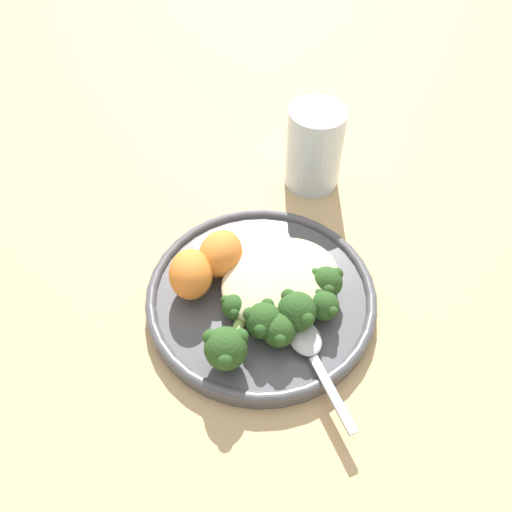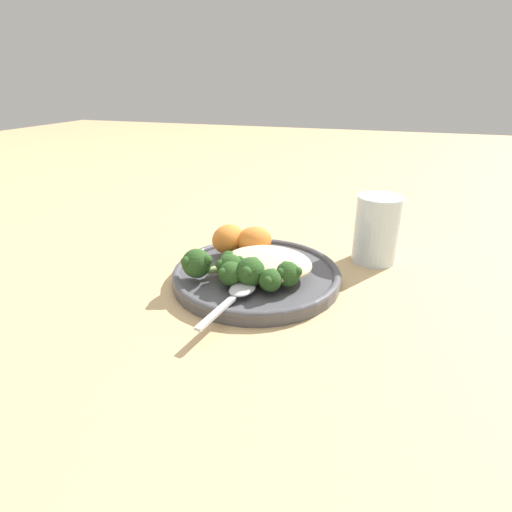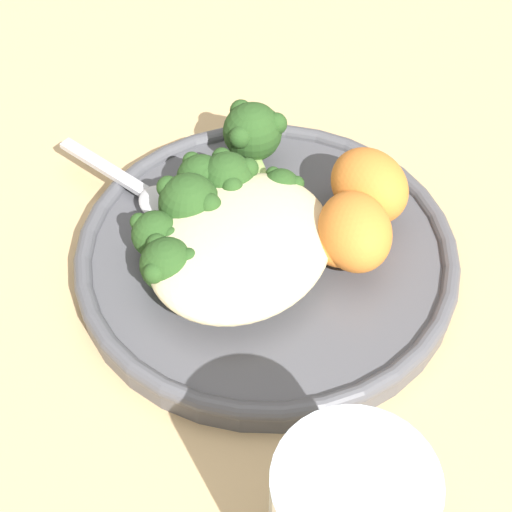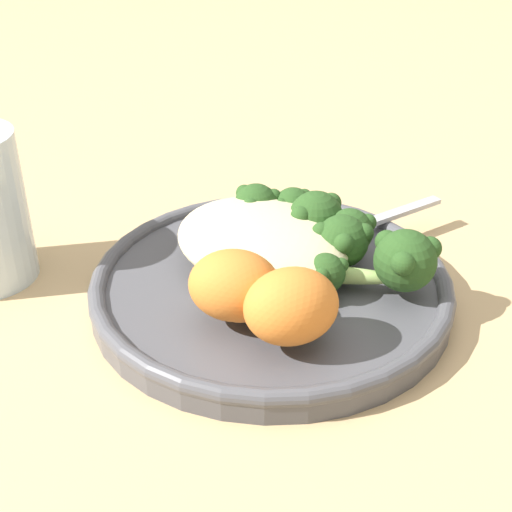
# 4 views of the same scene
# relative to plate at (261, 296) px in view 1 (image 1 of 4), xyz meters

# --- Properties ---
(ground_plane) EXTENTS (4.00, 4.00, 0.00)m
(ground_plane) POSITION_rel_plate_xyz_m (0.01, -0.01, -0.01)
(ground_plane) COLOR tan
(plate) EXTENTS (0.25, 0.25, 0.02)m
(plate) POSITION_rel_plate_xyz_m (0.00, 0.00, 0.00)
(plate) COLOR #4C4C51
(plate) RESTS_ON ground_plane
(quinoa_mound) EXTENTS (0.13, 0.11, 0.03)m
(quinoa_mound) POSITION_rel_plate_xyz_m (-0.02, 0.01, 0.03)
(quinoa_mound) COLOR beige
(quinoa_mound) RESTS_ON plate
(broccoli_stalk_0) EXTENTS (0.08, 0.06, 0.03)m
(broccoli_stalk_0) POSITION_rel_plate_xyz_m (0.02, 0.00, 0.02)
(broccoli_stalk_0) COLOR #9EBC66
(broccoli_stalk_0) RESTS_ON plate
(broccoli_stalk_1) EXTENTS (0.11, 0.09, 0.04)m
(broccoli_stalk_1) POSITION_rel_plate_xyz_m (0.07, 0.05, 0.03)
(broccoli_stalk_1) COLOR #9EBC66
(broccoli_stalk_1) RESTS_ON plate
(broccoli_stalk_2) EXTENTS (0.06, 0.09, 0.04)m
(broccoli_stalk_2) POSITION_rel_plate_xyz_m (0.02, 0.04, 0.03)
(broccoli_stalk_2) COLOR #9EBC66
(broccoli_stalk_2) RESTS_ON plate
(broccoli_stalk_3) EXTENTS (0.05, 0.12, 0.03)m
(broccoli_stalk_3) POSITION_rel_plate_xyz_m (0.01, 0.04, 0.02)
(broccoli_stalk_3) COLOR #9EBC66
(broccoli_stalk_3) RESTS_ON plate
(broccoli_stalk_4) EXTENTS (0.04, 0.12, 0.04)m
(broccoli_stalk_4) POSITION_rel_plate_xyz_m (-0.01, 0.04, 0.03)
(broccoli_stalk_4) COLOR #9EBC66
(broccoli_stalk_4) RESTS_ON plate
(broccoli_stalk_5) EXTENTS (0.06, 0.11, 0.03)m
(broccoli_stalk_5) POSITION_rel_plate_xyz_m (-0.03, 0.05, 0.02)
(broccoli_stalk_5) COLOR #9EBC66
(broccoli_stalk_5) RESTS_ON plate
(broccoli_stalk_6) EXTENTS (0.10, 0.09, 0.03)m
(broccoli_stalk_6) POSITION_rel_plate_xyz_m (-0.04, 0.03, 0.03)
(broccoli_stalk_6) COLOR #9EBC66
(broccoli_stalk_6) RESTS_ON plate
(sweet_potato_chunk_0) EXTENTS (0.06, 0.06, 0.03)m
(sweet_potato_chunk_0) POSITION_rel_plate_xyz_m (0.02, -0.05, 0.03)
(sweet_potato_chunk_0) COLOR orange
(sweet_potato_chunk_0) RESTS_ON plate
(sweet_potato_chunk_1) EXTENTS (0.07, 0.07, 0.05)m
(sweet_potato_chunk_1) POSITION_rel_plate_xyz_m (0.02, -0.05, 0.03)
(sweet_potato_chunk_1) COLOR orange
(sweet_potato_chunk_1) RESTS_ON plate
(sweet_potato_chunk_2) EXTENTS (0.07, 0.07, 0.05)m
(sweet_potato_chunk_2) POSITION_rel_plate_xyz_m (0.06, -0.04, 0.03)
(sweet_potato_chunk_2) COLOR orange
(sweet_potato_chunk_2) RESTS_ON plate
(spoon) EXTENTS (0.04, 0.13, 0.01)m
(spoon) POSITION_rel_plate_xyz_m (-0.00, 0.09, 0.01)
(spoon) COLOR #B7B7BC
(spoon) RESTS_ON plate
(water_glass) EXTENTS (0.07, 0.07, 0.11)m
(water_glass) POSITION_rel_plate_xyz_m (-0.16, -0.13, 0.04)
(water_glass) COLOR silver
(water_glass) RESTS_ON ground_plane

